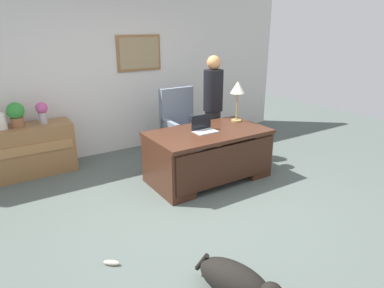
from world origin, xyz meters
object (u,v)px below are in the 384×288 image
object	(u,v)px
vase_empty	(0,121)
credenza	(26,151)
armchair	(181,128)
dog_lying	(238,282)
desk_lamp	(238,90)
dog_toy_bone	(112,263)
potted_plant	(16,114)
vase_with_flowers	(42,111)
desk	(209,154)
laptop	(204,127)
person_standing	(213,106)

from	to	relation	value
vase_empty	credenza	bearing A→B (deg)	-0.32
armchair	dog_lying	xyz separation A→B (m)	(-1.27, -3.03, -0.36)
credenza	desk_lamp	bearing A→B (deg)	-25.49
credenza	vase_empty	world-z (taller)	vase_empty
dog_toy_bone	potted_plant	bearing A→B (deg)	97.93
armchair	dog_lying	world-z (taller)	armchair
armchair	vase_with_flowers	distance (m)	2.17
dog_lying	potted_plant	distance (m)	3.86
credenza	dog_lying	world-z (taller)	credenza
desk	potted_plant	world-z (taller)	potted_plant
vase_empty	vase_with_flowers	bearing A→B (deg)	0.00
credenza	dog_toy_bone	size ratio (longest dim) A/B	8.43
credenza	laptop	size ratio (longest dim) A/B	4.21
desk	dog_lying	bearing A→B (deg)	-119.37
armchair	person_standing	xyz separation A→B (m)	(0.44, -0.29, 0.37)
person_standing	dog_toy_bone	distance (m)	3.15
desk	desk_lamp	bearing A→B (deg)	18.39
desk	credenza	size ratio (longest dim) A/B	1.26
vase_with_flowers	potted_plant	xyz separation A→B (m)	(-0.35, 0.00, 0.01)
desk	laptop	bearing A→B (deg)	139.14
person_standing	vase_with_flowers	world-z (taller)	person_standing
person_standing	laptop	xyz separation A→B (m)	(-0.64, -0.66, -0.09)
desk	desk_lamp	xyz separation A→B (m)	(0.67, 0.22, 0.82)
desk	person_standing	distance (m)	1.04
vase_with_flowers	dog_toy_bone	world-z (taller)	vase_with_flowers
vase_with_flowers	vase_empty	distance (m)	0.56
desk	vase_with_flowers	bearing A→B (deg)	140.10
person_standing	dog_toy_bone	size ratio (longest dim) A/B	10.63
potted_plant	dog_toy_bone	distance (m)	2.84
vase_empty	potted_plant	bearing A→B (deg)	0.00
credenza	person_standing	world-z (taller)	person_standing
dog_toy_bone	vase_empty	bearing A→B (deg)	102.29
dog_lying	potted_plant	size ratio (longest dim) A/B	2.24
desk	potted_plant	distance (m)	2.81
credenza	potted_plant	size ratio (longest dim) A/B	3.74
credenza	vase_with_flowers	distance (m)	0.64
vase_with_flowers	desk	bearing A→B (deg)	-39.90
person_standing	vase_empty	bearing A→B (deg)	163.96
vase_with_flowers	vase_empty	world-z (taller)	vase_with_flowers
person_standing	vase_with_flowers	bearing A→B (deg)	160.61
desk	vase_empty	size ratio (longest dim) A/B	7.45
credenza	dog_lying	distance (m)	3.77
laptop	potted_plant	bearing A→B (deg)	144.91
credenza	dog_lying	size ratio (longest dim) A/B	1.67
armchair	vase_with_flowers	size ratio (longest dim) A/B	3.62
desk	laptop	xyz separation A→B (m)	(-0.07, 0.06, 0.39)
vase_with_flowers	potted_plant	world-z (taller)	potted_plant
dog_lying	vase_with_flowers	size ratio (longest dim) A/B	2.50
vase_with_flowers	dog_toy_bone	distance (m)	2.81
vase_with_flowers	dog_lying	bearing A→B (deg)	-77.98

